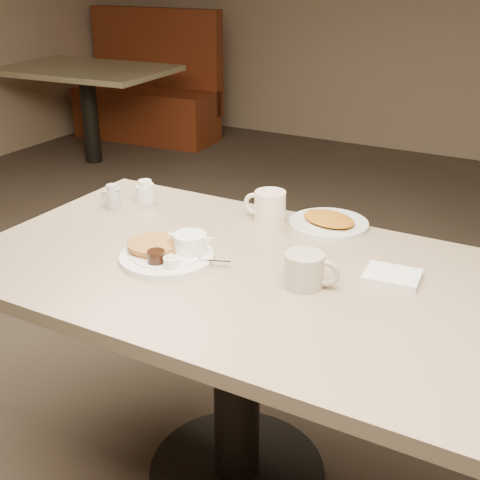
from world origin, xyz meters
The scene contains 10 objects.
room centered at (0.00, 0.00, 1.40)m, with size 7.04×8.04×2.84m.
diner_table centered at (0.00, 0.00, 0.58)m, with size 1.50×0.90×0.75m.
main_plate centered at (-0.19, -0.05, 0.77)m, with size 0.35×0.32×0.07m.
coffee_mug_near centered at (0.21, -0.02, 0.80)m, with size 0.15×0.12×0.09m.
napkin centered at (0.40, 0.13, 0.76)m, with size 0.15×0.13×0.02m.
coffee_mug_far centered at (-0.07, 0.34, 0.80)m, with size 0.14×0.10×0.10m.
creamer_left centered at (-0.59, 0.19, 0.79)m, with size 0.08×0.06×0.08m.
creamer_right centered at (-0.52, 0.28, 0.79)m, with size 0.10×0.08×0.08m.
hash_plate centered at (0.11, 0.39, 0.76)m, with size 0.32×0.32×0.04m.
booth_back_left centered at (-2.76, 3.22, 0.41)m, with size 1.38×1.59×1.12m.
Camera 1 is at (0.78, -1.38, 1.53)m, focal length 48.11 mm.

